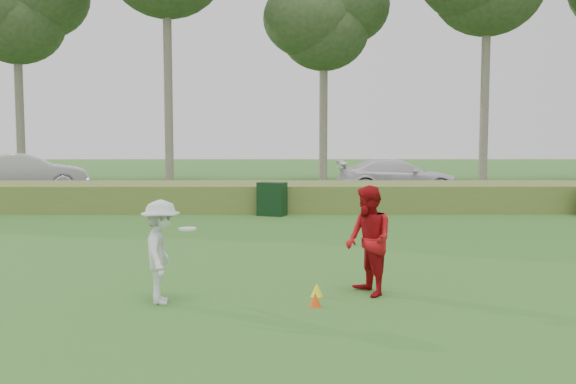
{
  "coord_description": "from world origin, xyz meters",
  "views": [
    {
      "loc": [
        -0.07,
        -9.97,
        2.52
      ],
      "look_at": [
        0.0,
        4.0,
        1.3
      ],
      "focal_mm": 40.0,
      "sensor_mm": 36.0,
      "label": 1
    }
  ],
  "objects_px": {
    "car_mid": "(26,173)",
    "car_right": "(397,177)",
    "cone_yellow": "(317,290)",
    "player_red": "(369,241)",
    "player_white": "(161,252)",
    "cone_orange": "(315,300)",
    "utility_cabinet": "(272,199)"
  },
  "relations": [
    {
      "from": "player_white",
      "to": "player_red",
      "type": "relative_size",
      "value": 0.9
    },
    {
      "from": "player_white",
      "to": "car_mid",
      "type": "distance_m",
      "value": 20.43
    },
    {
      "from": "player_white",
      "to": "car_mid",
      "type": "relative_size",
      "value": 0.3
    },
    {
      "from": "cone_yellow",
      "to": "player_white",
      "type": "bearing_deg",
      "value": -170.79
    },
    {
      "from": "cone_orange",
      "to": "utility_cabinet",
      "type": "height_order",
      "value": "utility_cabinet"
    },
    {
      "from": "cone_yellow",
      "to": "utility_cabinet",
      "type": "height_order",
      "value": "utility_cabinet"
    },
    {
      "from": "cone_orange",
      "to": "cone_yellow",
      "type": "height_order",
      "value": "cone_yellow"
    },
    {
      "from": "cone_yellow",
      "to": "car_right",
      "type": "bearing_deg",
      "value": 76.0
    },
    {
      "from": "utility_cabinet",
      "to": "cone_orange",
      "type": "bearing_deg",
      "value": -63.14
    },
    {
      "from": "car_mid",
      "to": "player_white",
      "type": "bearing_deg",
      "value": -173.5
    },
    {
      "from": "player_white",
      "to": "car_right",
      "type": "xyz_separation_m",
      "value": [
        6.64,
        17.53,
        0.02
      ]
    },
    {
      "from": "player_white",
      "to": "cone_yellow",
      "type": "relative_size",
      "value": 7.27
    },
    {
      "from": "player_red",
      "to": "cone_orange",
      "type": "height_order",
      "value": "player_red"
    },
    {
      "from": "utility_cabinet",
      "to": "player_white",
      "type": "bearing_deg",
      "value": -75.38
    },
    {
      "from": "cone_orange",
      "to": "utility_cabinet",
      "type": "relative_size",
      "value": 0.19
    },
    {
      "from": "cone_orange",
      "to": "car_right",
      "type": "distance_m",
      "value": 18.28
    },
    {
      "from": "car_mid",
      "to": "car_right",
      "type": "distance_m",
      "value": 15.99
    },
    {
      "from": "player_white",
      "to": "cone_yellow",
      "type": "distance_m",
      "value": 2.49
    },
    {
      "from": "cone_orange",
      "to": "utility_cabinet",
      "type": "xyz_separation_m",
      "value": [
        -0.85,
        10.91,
        0.43
      ]
    },
    {
      "from": "player_red",
      "to": "utility_cabinet",
      "type": "xyz_separation_m",
      "value": [
        -1.73,
        10.21,
        -0.34
      ]
    },
    {
      "from": "player_white",
      "to": "car_mid",
      "type": "xyz_separation_m",
      "value": [
        -9.33,
        18.17,
        0.13
      ]
    },
    {
      "from": "player_white",
      "to": "car_right",
      "type": "height_order",
      "value": "player_white"
    },
    {
      "from": "cone_orange",
      "to": "utility_cabinet",
      "type": "distance_m",
      "value": 10.95
    },
    {
      "from": "player_red",
      "to": "cone_orange",
      "type": "distance_m",
      "value": 1.36
    },
    {
      "from": "player_white",
      "to": "utility_cabinet",
      "type": "xyz_separation_m",
      "value": [
        1.46,
        10.69,
        -0.25
      ]
    },
    {
      "from": "car_mid",
      "to": "car_right",
      "type": "xyz_separation_m",
      "value": [
        15.98,
        -0.64,
        -0.11
      ]
    },
    {
      "from": "cone_orange",
      "to": "car_mid",
      "type": "relative_size",
      "value": 0.04
    },
    {
      "from": "cone_orange",
      "to": "cone_yellow",
      "type": "bearing_deg",
      "value": 84.62
    },
    {
      "from": "player_white",
      "to": "cone_orange",
      "type": "xyz_separation_m",
      "value": [
        2.31,
        -0.22,
        -0.68
      ]
    },
    {
      "from": "player_red",
      "to": "car_right",
      "type": "height_order",
      "value": "player_red"
    },
    {
      "from": "cone_yellow",
      "to": "player_red",
      "type": "bearing_deg",
      "value": 7.01
    },
    {
      "from": "player_white",
      "to": "player_red",
      "type": "height_order",
      "value": "player_red"
    }
  ]
}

